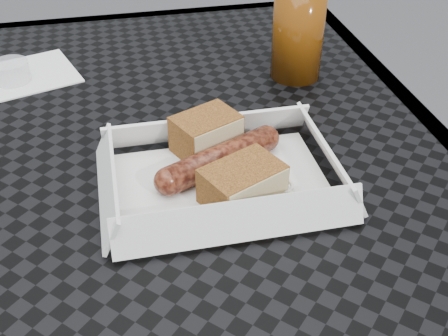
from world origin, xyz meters
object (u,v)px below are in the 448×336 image
food_tray (222,184)px  bratwurst (220,159)px  patio_table (122,187)px  drink_glass (298,30)px

food_tray → bratwurst: (0.00, 0.02, 0.02)m
bratwurst → food_tray: bearing=-95.5°
patio_table → bratwurst: bearing=-41.3°
patio_table → drink_glass: drink_glass is taller
food_tray → bratwurst: 0.03m
patio_table → bratwurst: bratwurst is taller
patio_table → drink_glass: (0.26, 0.11, 0.14)m
food_tray → drink_glass: (0.15, 0.23, 0.07)m
food_tray → bratwurst: size_ratio=1.47×
patio_table → food_tray: size_ratio=3.64×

